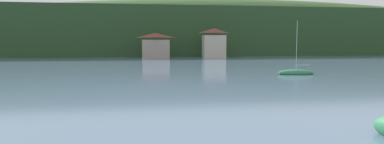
% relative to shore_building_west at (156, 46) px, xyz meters
% --- Properties ---
extents(wooded_hillside, '(352.00, 49.15, 30.04)m').
position_rel_shore_building_west_xyz_m(wooded_hillside, '(17.40, 34.32, 2.87)').
color(wooded_hillside, '#264223').
rests_on(wooded_hillside, ground_plane).
extents(shore_building_west, '(7.06, 3.65, 6.34)m').
position_rel_shore_building_west_xyz_m(shore_building_west, '(0.00, 0.00, 0.00)').
color(shore_building_west, gray).
rests_on(shore_building_west, ground_plane).
extents(shore_building_westcentral, '(5.90, 3.80, 7.58)m').
position_rel_shore_building_west_xyz_m(shore_building_westcentral, '(14.92, 0.07, 0.60)').
color(shore_building_westcentral, '#BCB29E').
rests_on(shore_building_westcentral, ground_plane).
extents(sailboat_far_7, '(4.72, 1.80, 7.06)m').
position_rel_shore_building_west_xyz_m(sailboat_far_7, '(15.67, -44.96, -2.86)').
color(sailboat_far_7, '#2D754C').
rests_on(sailboat_far_7, ground_plane).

